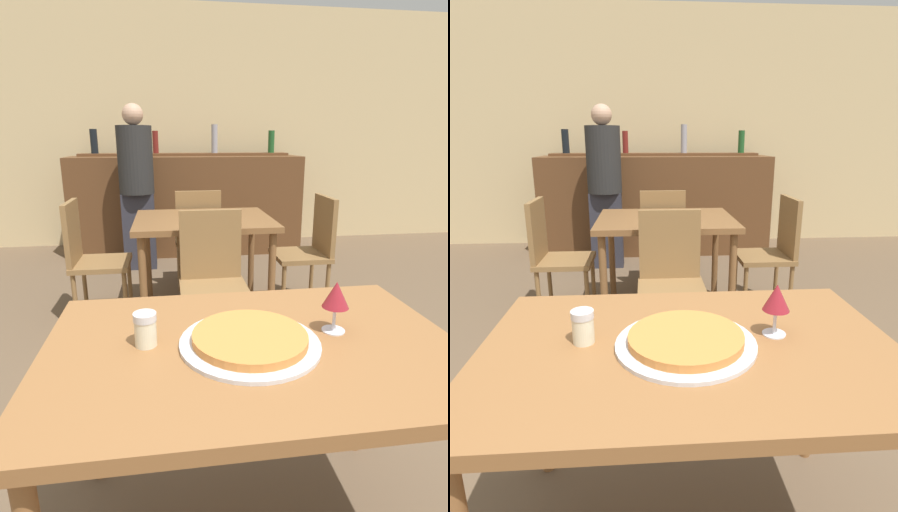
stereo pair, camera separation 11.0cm
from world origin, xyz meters
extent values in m
cube|color=#D1B784|center=(0.00, 4.14, 1.40)|extent=(8.00, 0.05, 2.80)
cube|color=brown|center=(0.00, 0.00, 0.71)|extent=(1.19, 0.79, 0.04)
cylinder|color=brown|center=(-0.53, 0.33, 0.34)|extent=(0.05, 0.05, 0.69)
cylinder|color=brown|center=(0.53, 0.33, 0.34)|extent=(0.05, 0.05, 0.69)
cube|color=brown|center=(0.02, 1.83, 0.72)|extent=(0.98, 0.80, 0.04)
cylinder|color=brown|center=(-0.41, 1.49, 0.35)|extent=(0.05, 0.05, 0.70)
cylinder|color=brown|center=(0.46, 1.49, 0.35)|extent=(0.05, 0.05, 0.70)
cylinder|color=brown|center=(-0.41, 2.17, 0.35)|extent=(0.05, 0.05, 0.70)
cylinder|color=brown|center=(0.46, 2.17, 0.35)|extent=(0.05, 0.05, 0.70)
cube|color=brown|center=(0.00, 3.64, 0.55)|extent=(2.60, 0.56, 1.11)
cube|color=brown|center=(0.00, 3.78, 1.12)|extent=(2.39, 0.24, 0.03)
cylinder|color=black|center=(-1.02, 3.78, 1.27)|extent=(0.08, 0.08, 0.26)
cylinder|color=maroon|center=(-0.34, 3.78, 1.26)|extent=(0.07, 0.07, 0.25)
cylinder|color=#9999A3|center=(0.34, 3.78, 1.30)|extent=(0.07, 0.07, 0.32)
cylinder|color=#1E5123|center=(1.02, 3.78, 1.26)|extent=(0.07, 0.07, 0.25)
cube|color=olive|center=(0.02, 1.18, 0.43)|extent=(0.40, 0.40, 0.04)
cube|color=olive|center=(0.02, 1.36, 0.67)|extent=(0.38, 0.04, 0.43)
cylinder|color=olive|center=(-0.15, 1.01, 0.21)|extent=(0.03, 0.03, 0.41)
cylinder|color=olive|center=(0.19, 1.01, 0.21)|extent=(0.03, 0.03, 0.41)
cylinder|color=olive|center=(-0.15, 1.35, 0.21)|extent=(0.03, 0.03, 0.41)
cylinder|color=olive|center=(0.19, 1.35, 0.21)|extent=(0.03, 0.03, 0.41)
cube|color=olive|center=(0.02, 2.48, 0.43)|extent=(0.40, 0.40, 0.04)
cube|color=olive|center=(0.02, 2.30, 0.67)|extent=(0.38, 0.04, 0.43)
cylinder|color=olive|center=(0.19, 2.65, 0.21)|extent=(0.03, 0.03, 0.41)
cylinder|color=olive|center=(-0.15, 2.65, 0.21)|extent=(0.03, 0.03, 0.41)
cylinder|color=olive|center=(0.19, 2.31, 0.21)|extent=(0.03, 0.03, 0.41)
cylinder|color=olive|center=(-0.15, 2.31, 0.21)|extent=(0.03, 0.03, 0.41)
cube|color=olive|center=(-0.72, 1.83, 0.43)|extent=(0.40, 0.40, 0.04)
cube|color=olive|center=(-0.90, 1.83, 0.67)|extent=(0.04, 0.38, 0.43)
cylinder|color=olive|center=(-0.55, 1.66, 0.21)|extent=(0.03, 0.03, 0.41)
cylinder|color=olive|center=(-0.55, 2.00, 0.21)|extent=(0.03, 0.03, 0.41)
cylinder|color=olive|center=(-0.89, 1.66, 0.21)|extent=(0.03, 0.03, 0.41)
cylinder|color=olive|center=(-0.89, 2.00, 0.21)|extent=(0.03, 0.03, 0.41)
cube|color=olive|center=(0.77, 1.83, 0.43)|extent=(0.40, 0.40, 0.04)
cube|color=olive|center=(0.95, 1.83, 0.67)|extent=(0.04, 0.38, 0.43)
cylinder|color=olive|center=(0.60, 2.00, 0.21)|extent=(0.03, 0.03, 0.41)
cylinder|color=olive|center=(0.60, 1.66, 0.21)|extent=(0.03, 0.03, 0.41)
cylinder|color=olive|center=(0.94, 2.00, 0.21)|extent=(0.03, 0.03, 0.41)
cylinder|color=olive|center=(0.94, 1.66, 0.21)|extent=(0.03, 0.03, 0.41)
cylinder|color=silver|center=(-0.01, -0.01, 0.73)|extent=(0.40, 0.40, 0.01)
cylinder|color=#CC7A38|center=(-0.01, -0.01, 0.75)|extent=(0.33, 0.33, 0.02)
cylinder|color=beige|center=(-0.30, 0.03, 0.77)|extent=(0.06, 0.06, 0.08)
cylinder|color=silver|center=(-0.30, 0.03, 0.82)|extent=(0.07, 0.07, 0.02)
cube|color=#2D2D38|center=(-0.52, 3.06, 0.39)|extent=(0.32, 0.18, 0.77)
cylinder|color=#262626|center=(-0.52, 3.06, 1.10)|extent=(0.34, 0.34, 0.64)
sphere|color=tan|center=(-0.52, 3.06, 1.52)|extent=(0.20, 0.20, 0.20)
cylinder|color=silver|center=(0.26, 0.04, 0.73)|extent=(0.07, 0.07, 0.00)
cylinder|color=silver|center=(0.26, 0.04, 0.77)|extent=(0.01, 0.01, 0.07)
cone|color=maroon|center=(0.26, 0.04, 0.85)|extent=(0.08, 0.08, 0.08)
camera|label=1|loc=(-0.23, -1.01, 1.29)|focal=28.00mm
camera|label=2|loc=(-0.12, -1.02, 1.29)|focal=28.00mm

